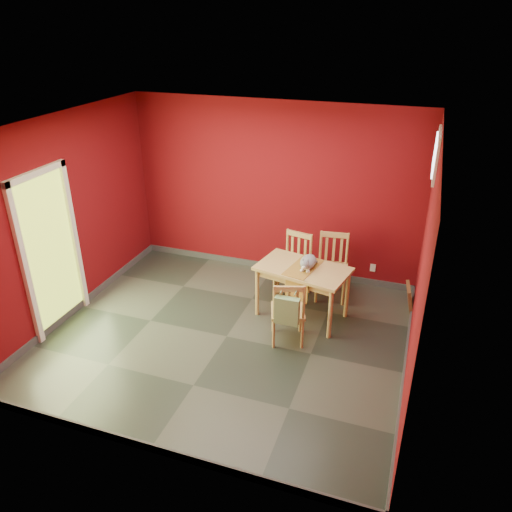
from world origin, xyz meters
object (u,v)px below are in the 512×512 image
(chair_far_right, at_px, (332,266))
(cat, at_px, (308,260))
(tote_bag, at_px, (287,311))
(picture_frame, at_px, (409,298))
(dining_table, at_px, (303,274))
(chair_near, at_px, (288,311))
(chair_far_left, at_px, (294,265))

(chair_far_right, distance_m, cat, 0.76)
(tote_bag, bearing_deg, cat, 88.16)
(chair_far_right, relative_size, picture_frame, 2.41)
(picture_frame, bearing_deg, cat, -156.70)
(dining_table, relative_size, chair_near, 1.48)
(dining_table, relative_size, picture_frame, 3.30)
(dining_table, xyz_separation_m, chair_far_right, (0.27, 0.67, -0.16))
(chair_near, bearing_deg, tote_bag, -78.50)
(tote_bag, bearing_deg, chair_far_left, 101.77)
(chair_far_left, relative_size, cat, 2.23)
(tote_bag, height_order, cat, cat)
(cat, height_order, picture_frame, cat)
(cat, bearing_deg, dining_table, -138.94)
(chair_far_left, distance_m, chair_near, 1.21)
(chair_far_left, xyz_separation_m, chair_near, (0.25, -1.19, -0.03))
(chair_far_right, relative_size, cat, 2.26)
(dining_table, distance_m, chair_far_right, 0.74)
(chair_far_right, bearing_deg, dining_table, -112.07)
(tote_bag, distance_m, picture_frame, 2.06)
(chair_far_left, distance_m, chair_far_right, 0.55)
(chair_far_left, bearing_deg, picture_frame, 2.85)
(dining_table, bearing_deg, chair_far_right, 67.93)
(chair_far_right, bearing_deg, chair_near, -102.42)
(chair_far_left, bearing_deg, tote_bag, -78.23)
(cat, bearing_deg, picture_frame, 24.83)
(chair_far_left, xyz_separation_m, picture_frame, (1.67, 0.08, -0.29))
(chair_near, relative_size, tote_bag, 2.11)
(dining_table, bearing_deg, chair_far_left, 116.29)
(dining_table, bearing_deg, picture_frame, 24.02)
(dining_table, xyz_separation_m, picture_frame, (1.40, 0.62, -0.46))
(cat, xyz_separation_m, picture_frame, (1.35, 0.58, -0.66))
(chair_near, height_order, picture_frame, chair_near)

